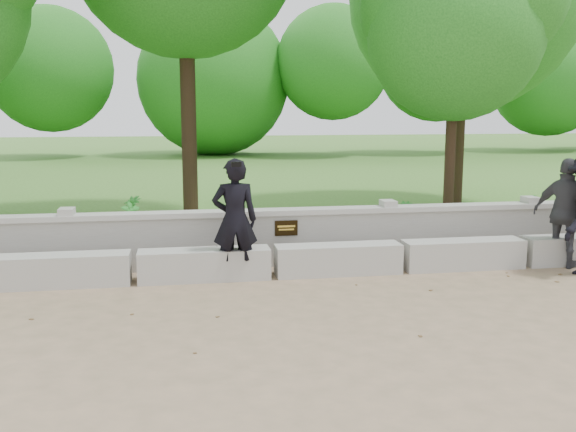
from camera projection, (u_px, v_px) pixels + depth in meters
name	position (u px, v px, depth m)	size (l,w,h in m)	color
ground	(295.00, 317.00, 7.68)	(80.00, 80.00, 0.00)	#9C7E5F
lawn	(220.00, 180.00, 21.27)	(40.00, 22.00, 0.25)	#386220
concrete_bench	(273.00, 262.00, 9.49)	(11.90, 0.45, 0.45)	#B2AFA8
parapet_wall	(266.00, 237.00, 10.13)	(12.50, 0.35, 0.90)	#A7A49E
man_main	(235.00, 220.00, 9.19)	(0.66, 0.59, 1.78)	black
visitor_right	(566.00, 213.00, 9.97)	(0.97, 1.04, 1.72)	#3C3D41
tree_near_right	(456.00, 19.00, 11.60)	(3.21, 3.21, 5.42)	#382619
shrub_a	(132.00, 220.00, 11.02)	(0.34, 0.23, 0.64)	#2F882E
shrub_b	(407.00, 218.00, 11.37)	(0.32, 0.26, 0.59)	#2F882E
shrub_c	(541.00, 214.00, 11.64)	(0.58, 0.50, 0.64)	#2F882E
shrub_d	(133.00, 212.00, 11.99)	(0.34, 0.30, 0.60)	#2F882E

